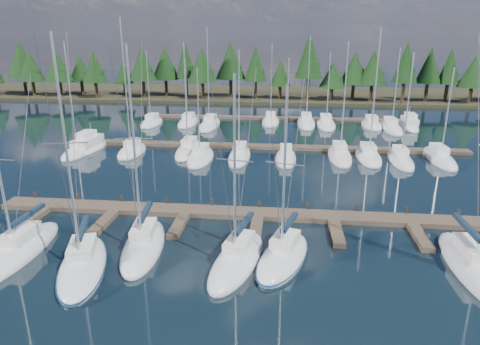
# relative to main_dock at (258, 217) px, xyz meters

# --- Properties ---
(ground) EXTENTS (260.00, 260.00, 0.00)m
(ground) POSITION_rel_main_dock_xyz_m (0.00, 12.64, -0.20)
(ground) COLOR black
(ground) RESTS_ON ground
(far_shore) EXTENTS (220.00, 30.00, 0.60)m
(far_shore) POSITION_rel_main_dock_xyz_m (0.00, 72.64, 0.10)
(far_shore) COLOR #2D2A19
(far_shore) RESTS_ON ground
(main_dock) EXTENTS (44.00, 6.13, 0.90)m
(main_dock) POSITION_rel_main_dock_xyz_m (0.00, 0.00, 0.00)
(main_dock) COLOR brown
(main_dock) RESTS_ON ground
(back_docks) EXTENTS (50.00, 21.80, 0.40)m
(back_docks) POSITION_rel_main_dock_xyz_m (0.00, 32.23, -0.00)
(back_docks) COLOR brown
(back_docks) RESTS_ON ground
(front_sailboat_0) EXTENTS (2.63, 9.23, 12.50)m
(front_sailboat_0) POSITION_rel_main_dock_xyz_m (-15.73, -7.59, 0.08)
(front_sailboat_0) COLOR silver
(front_sailboat_0) RESTS_ON ground
(front_sailboat_1) EXTENTS (5.33, 9.14, 15.23)m
(front_sailboat_1) POSITION_rel_main_dock_xyz_m (-10.55, -8.93, 0.09)
(front_sailboat_1) COLOR silver
(front_sailboat_1) RESTS_ON ground
(front_sailboat_2) EXTENTS (3.59, 8.53, 14.57)m
(front_sailboat_2) POSITION_rel_main_dock_xyz_m (-7.57, -5.92, 0.10)
(front_sailboat_2) COLOR silver
(front_sailboat_2) RESTS_ON ground
(front_sailboat_3) EXTENTS (4.24, 8.62, 13.00)m
(front_sailboat_3) POSITION_rel_main_dock_xyz_m (-0.86, -7.13, 0.09)
(front_sailboat_3) COLOR silver
(front_sailboat_3) RESTS_ON ground
(front_sailboat_4) EXTENTS (4.83, 8.06, 12.36)m
(front_sailboat_4) POSITION_rel_main_dock_xyz_m (2.11, -6.40, 0.08)
(front_sailboat_4) COLOR silver
(front_sailboat_4) RESTS_ON ground
(front_sailboat_5) EXTENTS (2.85, 9.83, 15.14)m
(front_sailboat_5) POSITION_rel_main_dock_xyz_m (14.07, -6.38, 0.09)
(front_sailboat_5) COLOR silver
(front_sailboat_5) RESTS_ON ground
(back_sailboat_rows) EXTENTS (46.42, 32.22, 16.93)m
(back_sailboat_rows) POSITION_rel_main_dock_xyz_m (0.47, 27.79, 0.06)
(back_sailboat_rows) COLOR silver
(back_sailboat_rows) RESTS_ON ground
(motor_yacht_left) EXTENTS (3.26, 8.36, 4.09)m
(motor_yacht_left) POSITION_rel_main_dock_xyz_m (-23.19, 19.27, 0.25)
(motor_yacht_left) COLOR silver
(motor_yacht_left) RESTS_ON ground
(motor_yacht_right) EXTENTS (3.03, 8.04, 3.95)m
(motor_yacht_right) POSITION_rel_main_dock_xyz_m (21.42, 37.68, 0.24)
(motor_yacht_right) COLOR silver
(motor_yacht_right) RESTS_ON ground
(tree_line) EXTENTS (186.81, 11.66, 13.95)m
(tree_line) POSITION_rel_main_dock_xyz_m (3.51, 62.81, 7.13)
(tree_line) COLOR black
(tree_line) RESTS_ON far_shore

